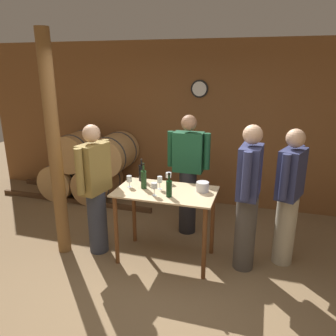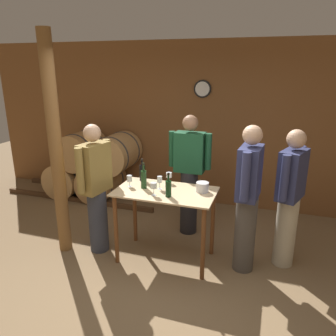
# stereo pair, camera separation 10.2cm
# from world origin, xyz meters

# --- Properties ---
(ground_plane) EXTENTS (14.00, 14.00, 0.00)m
(ground_plane) POSITION_xyz_m (0.00, 0.00, 0.00)
(ground_plane) COLOR brown
(back_wall) EXTENTS (8.40, 0.08, 2.70)m
(back_wall) POSITION_xyz_m (-0.00, 2.69, 1.35)
(back_wall) COLOR brown
(back_wall) RESTS_ON ground_plane
(barrel_rack) EXTENTS (2.89, 0.75, 1.21)m
(barrel_rack) POSITION_xyz_m (-2.04, 2.25, 0.58)
(barrel_rack) COLOR #4C331E
(barrel_rack) RESTS_ON ground_plane
(tasting_table) EXTENTS (1.17, 0.67, 0.90)m
(tasting_table) POSITION_xyz_m (-0.14, 0.77, 0.73)
(tasting_table) COLOR #D1B284
(tasting_table) RESTS_ON ground_plane
(wooden_post) EXTENTS (0.16, 0.16, 2.70)m
(wooden_post) POSITION_xyz_m (-1.46, 0.57, 1.35)
(wooden_post) COLOR brown
(wooden_post) RESTS_ON ground_plane
(wine_bottle_far_left) EXTENTS (0.07, 0.07, 0.28)m
(wine_bottle_far_left) POSITION_xyz_m (-0.54, 1.03, 1.01)
(wine_bottle_far_left) COLOR black
(wine_bottle_far_left) RESTS_ON tasting_table
(wine_bottle_left) EXTENTS (0.07, 0.07, 0.31)m
(wine_bottle_left) POSITION_xyz_m (-0.42, 0.78, 1.02)
(wine_bottle_left) COLOR #193819
(wine_bottle_left) RESTS_ON tasting_table
(wine_bottle_center) EXTENTS (0.07, 0.07, 0.28)m
(wine_bottle_center) POSITION_xyz_m (-0.05, 0.61, 1.00)
(wine_bottle_center) COLOR black
(wine_bottle_center) RESTS_ON tasting_table
(wine_glass_near_left) EXTENTS (0.06, 0.06, 0.14)m
(wine_glass_near_left) POSITION_xyz_m (-0.60, 0.77, 1.00)
(wine_glass_near_left) COLOR silver
(wine_glass_near_left) RESTS_ON tasting_table
(wine_glass_near_center) EXTENTS (0.06, 0.06, 0.16)m
(wine_glass_near_center) POSITION_xyz_m (-0.22, 0.80, 1.01)
(wine_glass_near_center) COLOR silver
(wine_glass_near_center) RESTS_ON tasting_table
(wine_glass_near_right) EXTENTS (0.07, 0.07, 0.15)m
(wine_glass_near_right) POSITION_xyz_m (-0.22, 0.59, 1.01)
(wine_glass_near_right) COLOR silver
(wine_glass_near_right) RESTS_ON tasting_table
(wine_glass_far_side) EXTENTS (0.07, 0.07, 0.14)m
(wine_glass_far_side) POSITION_xyz_m (-0.19, 1.04, 1.00)
(wine_glass_far_side) COLOR silver
(wine_glass_far_side) RESTS_ON tasting_table
(ice_bucket) EXTENTS (0.15, 0.15, 0.11)m
(ice_bucket) POSITION_xyz_m (0.27, 0.88, 0.95)
(ice_bucket) COLOR silver
(ice_bucket) RESTS_ON tasting_table
(person_host) EXTENTS (0.34, 0.56, 1.65)m
(person_host) POSITION_xyz_m (1.24, 1.11, 0.87)
(person_host) COLOR #B7AD93
(person_host) RESTS_ON ground_plane
(person_visitor_with_scarf) EXTENTS (0.59, 0.24, 1.69)m
(person_visitor_with_scarf) POSITION_xyz_m (-0.05, 1.53, 0.89)
(person_visitor_with_scarf) COLOR #232328
(person_visitor_with_scarf) RESTS_ON ground_plane
(person_visitor_bearded) EXTENTS (0.25, 0.59, 1.71)m
(person_visitor_bearded) POSITION_xyz_m (0.79, 0.85, 0.91)
(person_visitor_bearded) COLOR #4C4742
(person_visitor_bearded) RESTS_ON ground_plane
(person_visitor_near_door) EXTENTS (0.29, 0.58, 1.65)m
(person_visitor_near_door) POSITION_xyz_m (-1.02, 0.69, 0.87)
(person_visitor_near_door) COLOR #333847
(person_visitor_near_door) RESTS_ON ground_plane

